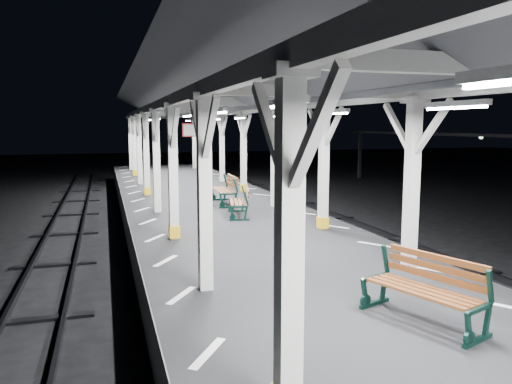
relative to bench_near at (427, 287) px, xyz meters
name	(u,v)px	position (x,y,z in m)	size (l,w,h in m)	color
ground	(277,296)	(-0.75, 4.29, -1.51)	(120.00, 120.00, 0.00)	black
platform	(277,274)	(-0.75, 4.29, -1.01)	(6.00, 50.00, 1.00)	black
hazard_stripes_left	(166,261)	(-3.20, 4.29, -0.50)	(1.00, 48.00, 0.01)	silver
hazard_stripes_right	(375,245)	(1.70, 4.29, -0.50)	(1.00, 48.00, 0.01)	silver
track_left	(35,317)	(-5.75, 4.29, -1.43)	(2.20, 60.00, 0.16)	#2D2D33
track_right	(464,273)	(4.25, 4.29, -1.43)	(2.20, 60.00, 0.16)	#2D2D33
canopy	(279,89)	(-0.75, 4.27, 3.05)	(5.40, 49.00, 4.65)	silver
bench_near	(427,287)	(0.00, 0.00, 0.00)	(1.19, 1.87, 0.95)	black
bench_mid	(241,201)	(-0.36, 8.81, -0.04)	(0.93, 1.70, 0.87)	black
bench_far	(227,189)	(-0.22, 11.26, 0.03)	(0.78, 1.89, 1.01)	black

